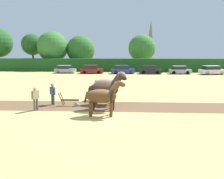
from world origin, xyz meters
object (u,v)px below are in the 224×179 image
at_px(farmer_beside_team, 115,86).
at_px(parked_car_center_left, 122,70).
at_px(parked_car_center, 150,70).
at_px(parked_car_center_right, 180,70).
at_px(tree_left, 32,45).
at_px(draft_horse_trail_right, 108,83).
at_px(tree_center, 81,50).
at_px(parked_car_left, 91,69).
at_px(draft_horse_lead_left, 103,96).
at_px(draft_horse_lead_right, 105,90).
at_px(draft_horse_trail_left, 107,87).
at_px(tree_center_left, 53,47).
at_px(church_spire, 151,41).
at_px(farmer_at_plow, 53,92).
at_px(parked_car_far_left, 65,69).
at_px(farmer_onlooker_left, 35,97).
at_px(plow, 72,102).
at_px(parked_car_right, 212,70).
at_px(tree_center_right, 142,48).

height_order(farmer_beside_team, parked_car_center_left, parked_car_center_left).
relative_size(parked_car_center, parked_car_center_right, 1.05).
relative_size(tree_left, parked_car_center_right, 2.06).
distance_m(draft_horse_trail_right, parked_car_center_left, 22.87).
height_order(draft_horse_trail_right, parked_car_center_right, draft_horse_trail_right).
bearing_deg(parked_car_center_right, tree_center, 158.50).
bearing_deg(tree_left, parked_car_left, -32.91).
xyz_separation_m(draft_horse_lead_left, draft_horse_trail_right, (-0.10, 4.75, 0.10)).
xyz_separation_m(tree_center, parked_car_center, (14.98, -9.63, -3.73)).
xyz_separation_m(draft_horse_lead_right, draft_horse_trail_left, (-0.03, 1.58, -0.06)).
xyz_separation_m(tree_center_left, draft_horse_trail_right, (15.25, -30.77, -3.77)).
height_order(church_spire, parked_car_center_right, church_spire).
bearing_deg(draft_horse_lead_left, farmer_at_plow, 146.04).
bearing_deg(tree_left, tree_center, -1.29).
bearing_deg(parked_car_far_left, tree_left, 141.73).
bearing_deg(parked_car_center, tree_center, 152.07).
relative_size(draft_horse_trail_left, parked_car_center, 0.66).
bearing_deg(farmer_at_plow, parked_car_center_right, 8.37).
height_order(tree_center, farmer_beside_team, tree_center).
bearing_deg(parked_car_center_right, tree_center_left, 166.96).
bearing_deg(tree_center, draft_horse_lead_right, -75.42).
relative_size(tree_left, parked_car_center, 1.96).
relative_size(farmer_onlooker_left, parked_car_center_left, 0.36).
bearing_deg(farmer_onlooker_left, farmer_at_plow, 99.01).
relative_size(tree_center_left, draft_horse_lead_left, 3.22).
relative_size(draft_horse_trail_left, parked_car_center_left, 0.61).
xyz_separation_m(draft_horse_trail_left, plow, (-2.54, -0.85, -1.02)).
distance_m(farmer_beside_team, parked_car_left, 21.76).
distance_m(farmer_onlooker_left, parked_car_right, 33.81).
height_order(parked_car_center_left, parked_car_center_right, parked_car_center_left).
bearing_deg(parked_car_far_left, parked_car_left, -1.41).
bearing_deg(parked_car_center_left, parked_car_center, -5.94).
xyz_separation_m(farmer_onlooker_left, parked_car_right, (21.33, 26.23, -0.18)).
xyz_separation_m(draft_horse_trail_left, parked_car_far_left, (-10.39, 24.75, -0.63)).
bearing_deg(tree_center_left, tree_center_right, 6.79).
relative_size(parked_car_left, parked_car_center_left, 0.98).
distance_m(draft_horse_trail_right, farmer_beside_team, 1.78).
height_order(tree_center_right, draft_horse_trail_left, tree_center_right).
relative_size(draft_horse_trail_left, farmer_at_plow, 1.70).
bearing_deg(farmer_at_plow, plow, -62.73).
height_order(parked_car_center_left, parked_car_center, parked_car_center_left).
xyz_separation_m(tree_left, farmer_at_plow, (16.70, -34.80, -4.79)).
distance_m(tree_left, tree_center, 11.60).
bearing_deg(draft_horse_lead_left, draft_horse_trail_left, 89.94).
bearing_deg(tree_left, parked_car_right, -15.40).
relative_size(draft_horse_lead_right, draft_horse_trail_left, 1.02).
distance_m(tree_left, farmer_beside_team, 37.95).
relative_size(tree_center_left, farmer_at_plow, 5.24).
bearing_deg(tree_center, plow, -79.13).
distance_m(parked_car_center, parked_car_right, 10.94).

